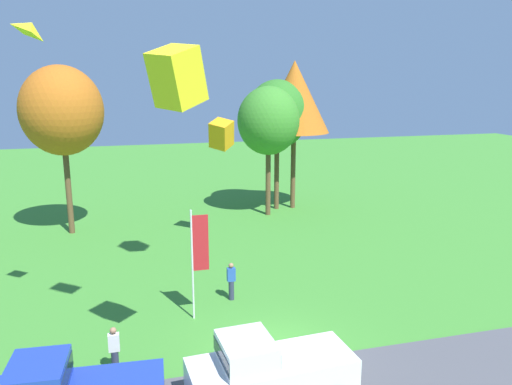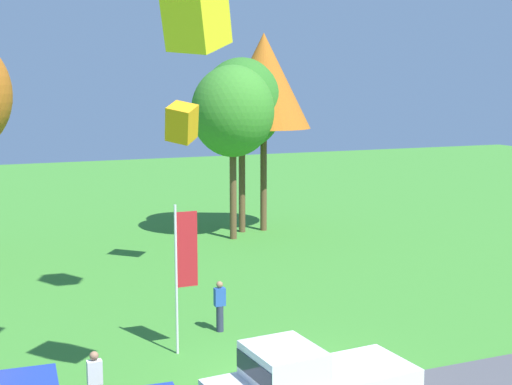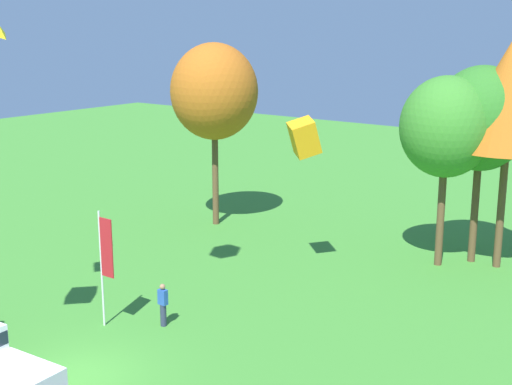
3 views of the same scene
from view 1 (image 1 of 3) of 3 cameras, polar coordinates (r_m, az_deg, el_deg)
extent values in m
plane|color=#3D842D|center=(18.84, 2.23, -17.66)|extent=(120.00, 120.00, 0.00)
cube|color=#1E389E|center=(15.34, -23.67, -18.73)|extent=(1.61, 1.86, 0.80)
cube|color=#19232D|center=(15.34, -23.67, -18.73)|extent=(1.64, 1.82, 0.44)
cube|color=white|center=(15.96, 1.81, -20.03)|extent=(5.12, 2.24, 1.00)
cube|color=white|center=(15.26, -1.12, -17.73)|extent=(1.62, 1.86, 0.80)
cube|color=#19232D|center=(15.26, -1.12, -17.73)|extent=(1.64, 1.83, 0.44)
cylinder|color=black|center=(16.54, -5.30, -20.85)|extent=(0.69, 0.29, 0.68)
cylinder|color=black|center=(17.50, 6.20, -18.81)|extent=(0.69, 0.29, 0.68)
cylinder|color=#2D334C|center=(17.96, -15.78, -18.22)|extent=(0.24, 0.24, 0.88)
cube|color=white|center=(17.59, -15.93, -16.14)|extent=(0.36, 0.22, 0.60)
sphere|color=#9E7051|center=(17.39, -16.02, -14.93)|extent=(0.22, 0.22, 0.22)
cylinder|color=#2D334C|center=(22.50, -2.83, -11.08)|extent=(0.24, 0.24, 0.88)
cube|color=#2851AD|center=(22.21, -2.86, -9.34)|extent=(0.36, 0.22, 0.60)
sphere|color=#9E7051|center=(22.05, -2.87, -8.33)|extent=(0.22, 0.22, 0.22)
cylinder|color=brown|center=(33.26, -20.63, 0.19)|extent=(0.36, 0.36, 5.47)
ellipsoid|color=#B25B19|center=(32.61, -21.32, 8.71)|extent=(4.93, 4.93, 5.42)
cylinder|color=brown|center=(35.48, 1.39, 1.21)|extent=(0.36, 0.36, 4.79)
ellipsoid|color=#387F28|center=(34.86, 1.43, 8.21)|extent=(4.31, 4.31, 4.74)
cylinder|color=brown|center=(37.17, 2.37, 1.92)|extent=(0.36, 0.36, 5.02)
ellipsoid|color=#2D7023|center=(36.58, 2.43, 8.92)|extent=(4.52, 4.52, 4.97)
cylinder|color=brown|center=(37.45, 4.26, 2.52)|extent=(0.36, 0.36, 5.72)
cone|color=#B25B19|center=(36.87, 4.40, 10.85)|extent=(5.15, 5.15, 5.15)
cylinder|color=silver|center=(20.26, -7.28, -8.27)|extent=(0.08, 0.08, 4.59)
cube|color=red|center=(20.00, -6.36, -5.74)|extent=(0.64, 0.04, 2.29)
cube|color=orange|center=(28.69, -3.97, 6.67)|extent=(1.60, 1.93, 1.91)
pyramid|color=yellow|center=(18.78, -24.18, 16.72)|extent=(1.11, 1.11, 0.70)
cube|color=yellow|center=(13.95, -9.04, 12.91)|extent=(1.75, 1.81, 1.83)
camera|label=2|loc=(3.93, -118.89, -29.07)|focal=50.00mm
camera|label=3|loc=(22.72, 71.81, 8.82)|focal=50.00mm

